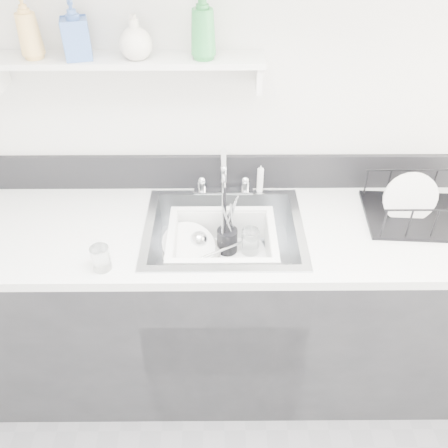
{
  "coord_description": "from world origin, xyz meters",
  "views": [
    {
      "loc": [
        -0.01,
        -0.3,
        2.11
      ],
      "look_at": [
        0.0,
        1.14,
        0.98
      ],
      "focal_mm": 38.0,
      "sensor_mm": 36.0,
      "label": 1
    }
  ],
  "objects_px": {
    "counter_run": "(224,305)",
    "wash_tub": "(222,248)",
    "sink": "(224,245)",
    "dish_rack": "(422,202)"
  },
  "relations": [
    {
      "from": "sink",
      "to": "dish_rack",
      "type": "xyz_separation_m",
      "value": [
        0.81,
        0.07,
        0.17
      ]
    },
    {
      "from": "sink",
      "to": "dish_rack",
      "type": "distance_m",
      "value": 0.83
    },
    {
      "from": "counter_run",
      "to": "dish_rack",
      "type": "distance_m",
      "value": 0.97
    },
    {
      "from": "wash_tub",
      "to": "dish_rack",
      "type": "bearing_deg",
      "value": 6.67
    },
    {
      "from": "sink",
      "to": "dish_rack",
      "type": "relative_size",
      "value": 1.48
    },
    {
      "from": "dish_rack",
      "to": "counter_run",
      "type": "bearing_deg",
      "value": -171.27
    },
    {
      "from": "sink",
      "to": "wash_tub",
      "type": "distance_m",
      "value": 0.03
    },
    {
      "from": "counter_run",
      "to": "sink",
      "type": "distance_m",
      "value": 0.37
    },
    {
      "from": "counter_run",
      "to": "dish_rack",
      "type": "height_order",
      "value": "dish_rack"
    },
    {
      "from": "counter_run",
      "to": "wash_tub",
      "type": "distance_m",
      "value": 0.38
    }
  ]
}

